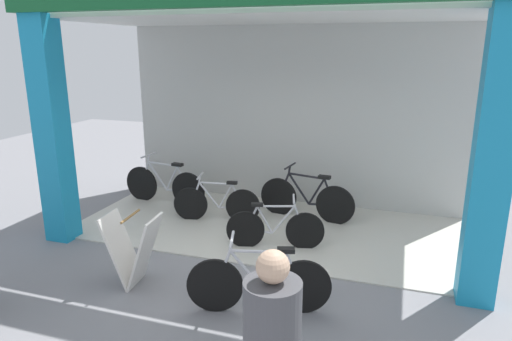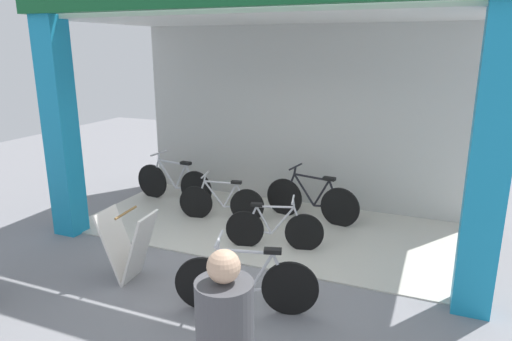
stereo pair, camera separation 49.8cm
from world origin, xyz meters
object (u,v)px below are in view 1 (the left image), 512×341
(bicycle_inside_0, at_px, (217,203))
(sandwich_board_sign, at_px, (133,250))
(bicycle_inside_3, at_px, (275,228))
(bicycle_inside_1, at_px, (165,185))
(bicycle_parked_0, at_px, (259,283))
(bicycle_inside_2, at_px, (306,199))

(bicycle_inside_0, bearing_deg, sandwich_board_sign, -93.80)
(bicycle_inside_3, bearing_deg, bicycle_inside_1, 153.60)
(bicycle_inside_0, bearing_deg, bicycle_inside_1, 158.10)
(bicycle_parked_0, xyz_separation_m, sandwich_board_sign, (-1.67, 0.11, 0.11))
(bicycle_inside_1, height_order, bicycle_inside_3, bicycle_inside_1)
(bicycle_inside_1, distance_m, bicycle_inside_2, 2.69)
(bicycle_inside_3, relative_size, bicycle_parked_0, 0.90)
(bicycle_inside_2, height_order, sandwich_board_sign, bicycle_inside_2)
(bicycle_inside_1, bearing_deg, sandwich_board_sign, -68.06)
(bicycle_inside_2, xyz_separation_m, bicycle_inside_3, (-0.19, -1.30, -0.06))
(bicycle_inside_2, bearing_deg, bicycle_inside_1, -178.79)
(bicycle_inside_2, bearing_deg, bicycle_inside_3, -98.46)
(bicycle_inside_0, xyz_separation_m, bicycle_parked_0, (1.52, -2.38, 0.03))
(bicycle_inside_2, xyz_separation_m, bicycle_parked_0, (0.10, -2.95, -0.02))
(sandwich_board_sign, bearing_deg, bicycle_parked_0, -3.67)
(bicycle_parked_0, relative_size, sandwich_board_sign, 1.68)
(bicycle_inside_1, bearing_deg, bicycle_inside_3, -26.40)
(sandwich_board_sign, bearing_deg, bicycle_inside_2, 61.16)
(bicycle_inside_1, distance_m, bicycle_inside_3, 2.79)
(bicycle_inside_2, height_order, bicycle_inside_3, bicycle_inside_2)
(bicycle_inside_3, bearing_deg, bicycle_inside_2, 81.54)
(bicycle_inside_1, xyz_separation_m, bicycle_inside_2, (2.69, 0.06, -0.00))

